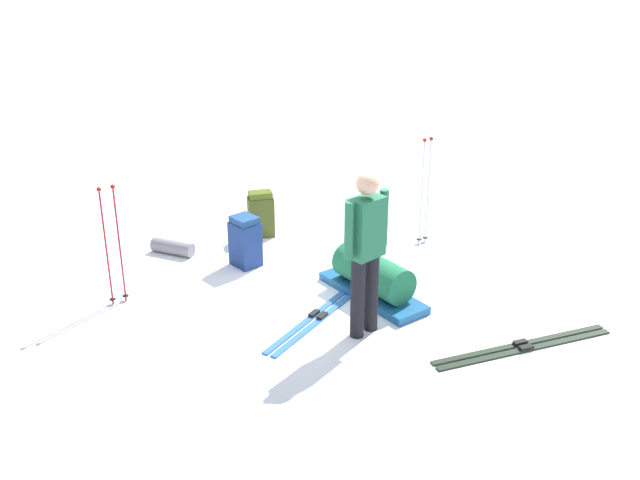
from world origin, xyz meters
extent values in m
plane|color=white|center=(0.00, 0.00, 0.00)|extent=(80.00, 80.00, 0.00)
cylinder|color=black|center=(-0.12, 0.86, 0.42)|extent=(0.14, 0.14, 0.85)
cylinder|color=black|center=(-0.30, 0.78, 0.42)|extent=(0.14, 0.14, 0.85)
cube|color=#1D5E3E|center=(-0.21, 0.82, 1.15)|extent=(0.40, 0.35, 0.60)
cylinder|color=#1D5E3E|center=(0.00, 0.93, 1.18)|extent=(0.09, 0.09, 0.58)
cylinder|color=#1D5E3E|center=(-0.43, 0.71, 1.18)|extent=(0.09, 0.09, 0.58)
sphere|color=tan|center=(-0.21, 0.82, 1.59)|extent=(0.22, 0.22, 0.22)
cube|color=#2F62AF|center=(0.18, 0.36, 0.01)|extent=(1.39, 1.23, 0.02)
cube|color=black|center=(0.18, 0.36, 0.04)|extent=(0.15, 0.14, 0.03)
cube|color=#2F62AF|center=(0.11, 0.44, 0.01)|extent=(1.39, 1.23, 0.02)
cube|color=black|center=(0.11, 0.44, 0.04)|extent=(0.15, 0.14, 0.03)
cube|color=black|center=(-1.59, 1.50, 0.01)|extent=(1.95, 0.20, 0.02)
cube|color=black|center=(-1.59, 1.50, 0.04)|extent=(0.14, 0.07, 0.03)
cube|color=black|center=(-1.60, 1.60, 0.01)|extent=(1.95, 0.20, 0.02)
cube|color=black|center=(-1.60, 1.60, 0.04)|extent=(0.14, 0.07, 0.03)
cube|color=navy|center=(0.60, -1.07, 0.27)|extent=(0.38, 0.41, 0.54)
cube|color=navy|center=(0.60, -1.07, 0.58)|extent=(0.35, 0.37, 0.08)
cube|color=#3F4719|center=(0.23, -1.88, 0.27)|extent=(0.33, 0.22, 0.53)
cube|color=#485616|center=(0.23, -1.88, 0.57)|extent=(0.30, 0.20, 0.08)
cylinder|color=#ACB6C8|center=(-1.74, -1.07, 0.67)|extent=(0.02, 0.02, 1.34)
sphere|color=#A51919|center=(-1.74, -1.07, 1.37)|extent=(0.05, 0.05, 0.05)
cylinder|color=black|center=(-1.74, -1.07, 0.06)|extent=(0.07, 0.07, 0.01)
cylinder|color=#ACB6C8|center=(-1.64, -1.04, 0.67)|extent=(0.02, 0.02, 1.34)
sphere|color=#A51919|center=(-1.64, -1.04, 1.37)|extent=(0.05, 0.05, 0.05)
cylinder|color=black|center=(-1.64, -1.04, 0.06)|extent=(0.07, 0.07, 0.01)
cylinder|color=maroon|center=(2.05, -0.56, 0.65)|extent=(0.02, 0.02, 1.29)
sphere|color=#A51919|center=(2.05, -0.56, 1.32)|extent=(0.05, 0.05, 0.05)
cylinder|color=black|center=(2.05, -0.56, 0.06)|extent=(0.07, 0.07, 0.01)
cylinder|color=maroon|center=(2.19, -0.52, 0.65)|extent=(0.02, 0.02, 1.29)
sphere|color=#A51919|center=(2.19, -0.52, 1.32)|extent=(0.05, 0.05, 0.05)
cylinder|color=black|center=(2.19, -0.52, 0.06)|extent=(0.07, 0.07, 0.01)
cube|color=#175083|center=(-0.57, 0.12, 0.04)|extent=(0.89, 1.44, 0.09)
cylinder|color=#1B643F|center=(-0.57, 0.12, 0.29)|extent=(0.70, 1.04, 0.40)
cylinder|color=gray|center=(1.41, -1.65, 0.09)|extent=(0.54, 0.49, 0.18)
camera|label=1|loc=(2.12, 6.98, 3.91)|focal=42.10mm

